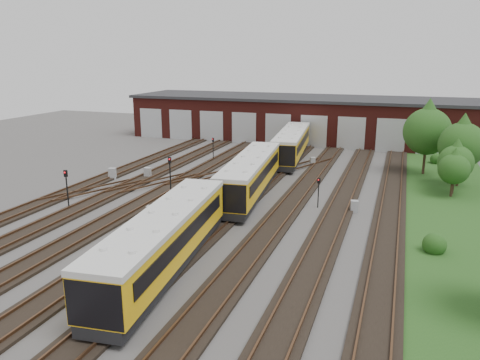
% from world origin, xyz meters
% --- Properties ---
extents(ground, '(120.00, 120.00, 0.00)m').
position_xyz_m(ground, '(0.00, 0.00, 0.00)').
color(ground, '#494644').
rests_on(ground, ground).
extents(track_network, '(30.40, 70.00, 0.33)m').
position_xyz_m(track_network, '(-0.17, 0.59, 0.11)').
color(track_network, black).
rests_on(track_network, ground).
extents(maintenance_shed, '(51.00, 12.50, 6.35)m').
position_xyz_m(maintenance_shed, '(-0.01, 39.97, 3.20)').
color(maintenance_shed, '#561A15').
rests_on(maintenance_shed, ground).
extents(grass_verge, '(8.00, 55.00, 0.05)m').
position_xyz_m(grass_verge, '(19.00, 10.00, 0.03)').
color(grass_verge, '#1D4918').
rests_on(grass_verge, ground).
extents(metro_train, '(4.43, 47.71, 3.20)m').
position_xyz_m(metro_train, '(2.00, 9.40, 1.97)').
color(metro_train, black).
rests_on(metro_train, ground).
extents(signal_mast_0, '(0.28, 0.27, 3.28)m').
position_xyz_m(signal_mast_0, '(-10.94, 0.98, 2.11)').
color(signal_mast_0, black).
rests_on(signal_mast_0, ground).
extents(signal_mast_1, '(0.26, 0.25, 2.76)m').
position_xyz_m(signal_mast_1, '(-6.74, 21.82, 1.78)').
color(signal_mast_1, black).
rests_on(signal_mast_1, ground).
extents(signal_mast_2, '(0.32, 0.30, 3.52)m').
position_xyz_m(signal_mast_2, '(-4.85, 7.25, 2.25)').
color(signal_mast_2, black).
rests_on(signal_mast_2, ground).
extents(signal_mast_3, '(0.25, 0.24, 2.53)m').
position_xyz_m(signal_mast_3, '(8.28, 8.13, 1.63)').
color(signal_mast_3, black).
rests_on(signal_mast_3, ground).
extents(relay_cabinet_0, '(0.68, 0.58, 1.06)m').
position_xyz_m(relay_cabinet_0, '(-10.05, 12.13, 0.53)').
color(relay_cabinet_0, '#9FA1A4').
rests_on(relay_cabinet_0, ground).
extents(relay_cabinet_1, '(0.83, 0.75, 1.15)m').
position_xyz_m(relay_cabinet_1, '(-13.12, 10.42, 0.57)').
color(relay_cabinet_1, '#9FA1A4').
rests_on(relay_cabinet_1, ground).
extents(relay_cabinet_2, '(0.64, 0.56, 0.95)m').
position_xyz_m(relay_cabinet_2, '(-3.55, 1.36, 0.48)').
color(relay_cabinet_2, '#9FA1A4').
rests_on(relay_cabinet_2, ground).
extents(relay_cabinet_3, '(0.70, 0.65, 0.93)m').
position_xyz_m(relay_cabinet_3, '(4.96, 23.35, 0.46)').
color(relay_cabinet_3, '#9FA1A4').
rests_on(relay_cabinet_3, ground).
extents(relay_cabinet_4, '(0.65, 0.57, 0.97)m').
position_xyz_m(relay_cabinet_4, '(11.25, 7.92, 0.48)').
color(relay_cabinet_4, '#9FA1A4').
rests_on(relay_cabinet_4, ground).
extents(tree_0, '(4.84, 4.84, 8.03)m').
position_xyz_m(tree_0, '(16.83, 23.08, 5.16)').
color(tree_0, '#372418').
rests_on(tree_0, ground).
extents(tree_1, '(3.11, 3.11, 5.15)m').
position_xyz_m(tree_1, '(19.13, 16.10, 3.31)').
color(tree_1, '#372418').
rests_on(tree_1, ground).
extents(tree_2, '(4.28, 4.28, 7.09)m').
position_xyz_m(tree_2, '(19.78, 19.04, 4.56)').
color(tree_2, '#372418').
rests_on(tree_2, ground).
extents(tree_3, '(2.72, 2.72, 4.50)m').
position_xyz_m(tree_3, '(18.95, 15.07, 2.89)').
color(tree_3, '#372418').
rests_on(tree_3, ground).
extents(bush_0, '(1.50, 1.50, 1.50)m').
position_xyz_m(bush_0, '(16.93, 1.50, 0.75)').
color(bush_0, '#1D4614').
rests_on(bush_0, ground).
extents(bush_1, '(1.83, 1.83, 1.83)m').
position_xyz_m(bush_1, '(19.98, 24.27, 0.92)').
color(bush_1, '#1D4614').
rests_on(bush_1, ground).
extents(bush_2, '(1.47, 1.47, 1.47)m').
position_xyz_m(bush_2, '(18.44, 28.95, 0.74)').
color(bush_2, '#1D4614').
rests_on(bush_2, ground).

